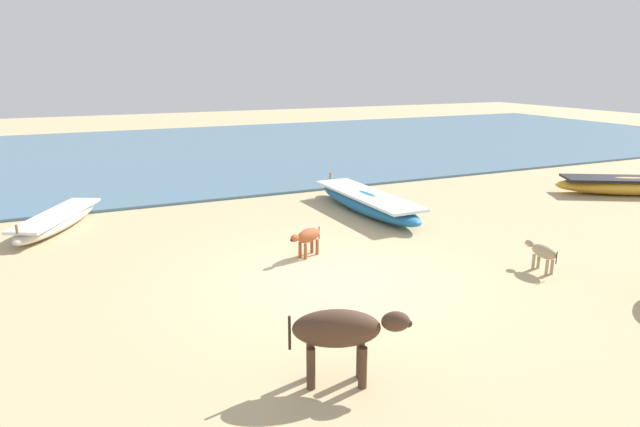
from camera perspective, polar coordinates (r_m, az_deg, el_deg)
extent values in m
plane|color=tan|center=(10.35, 2.06, -6.99)|extent=(80.00, 80.00, 0.00)
cube|color=slate|center=(26.30, -14.75, 6.28)|extent=(60.00, 20.00, 0.08)
ellipsoid|color=gold|center=(19.65, 29.76, 2.54)|extent=(4.47, 3.14, 0.54)
cube|color=black|center=(19.61, 29.84, 3.19)|extent=(3.99, 2.86, 0.07)
cube|color=olive|center=(19.77, 30.70, 2.92)|extent=(0.56, 0.88, 0.04)
ellipsoid|color=#1E669E|center=(15.04, 4.96, 1.14)|extent=(1.23, 4.89, 0.53)
cube|color=white|center=(14.99, 4.98, 1.98)|extent=(1.19, 4.31, 0.07)
cube|color=olive|center=(15.31, 4.28, 1.97)|extent=(0.92, 0.15, 0.04)
cylinder|color=olive|center=(16.87, 1.09, 4.01)|extent=(0.06, 0.06, 0.20)
ellipsoid|color=beige|center=(14.95, -25.93, -0.73)|extent=(2.36, 3.63, 0.40)
cube|color=white|center=(14.90, -26.00, -0.10)|extent=(2.15, 3.23, 0.07)
cube|color=olive|center=(14.69, -26.46, -0.61)|extent=(0.67, 0.42, 0.04)
cylinder|color=olive|center=(13.48, -29.33, -1.46)|extent=(0.06, 0.06, 0.20)
ellipsoid|color=#4C3323|center=(6.89, 1.75, -12.01)|extent=(1.20, 0.83, 0.49)
ellipsoid|color=#4C3323|center=(6.94, 7.98, -11.21)|extent=(0.42, 0.34, 0.26)
sphere|color=#2D2119|center=(6.98, 9.30, -11.37)|extent=(0.13, 0.13, 0.10)
cylinder|color=#4C3323|center=(7.26, 4.30, -14.90)|extent=(0.11, 0.11, 0.56)
cylinder|color=#4C3323|center=(7.05, 4.52, -15.89)|extent=(0.11, 0.11, 0.56)
cylinder|color=#4C3323|center=(7.22, -1.00, -15.03)|extent=(0.11, 0.11, 0.56)
cylinder|color=#4C3323|center=(7.01, -0.96, -16.04)|extent=(0.11, 0.11, 0.56)
cylinder|color=#2D2119|center=(6.90, -3.23, -12.45)|extent=(0.04, 0.04, 0.46)
ellipsoid|color=tan|center=(11.48, 22.55, -3.72)|extent=(0.26, 0.61, 0.26)
ellipsoid|color=tan|center=(11.74, 21.21, -2.95)|extent=(0.13, 0.20, 0.14)
sphere|color=#2D2119|center=(11.80, 20.91, -2.91)|extent=(0.06, 0.06, 0.06)
cylinder|color=tan|center=(11.63, 21.58, -4.75)|extent=(0.06, 0.06, 0.30)
cylinder|color=tan|center=(11.72, 22.05, -4.65)|extent=(0.06, 0.06, 0.30)
cylinder|color=tan|center=(11.40, 22.79, -5.28)|extent=(0.06, 0.06, 0.30)
cylinder|color=tan|center=(11.49, 23.26, -5.17)|extent=(0.06, 0.06, 0.30)
cylinder|color=#2D2119|center=(11.28, 23.66, -4.32)|extent=(0.02, 0.02, 0.25)
ellipsoid|color=#9E4C28|center=(11.45, -1.21, -2.31)|extent=(0.73, 0.55, 0.30)
ellipsoid|color=#9E4C28|center=(11.10, -2.69, -2.62)|extent=(0.26, 0.22, 0.16)
sphere|color=#2D2119|center=(11.04, -3.02, -2.83)|extent=(0.08, 0.08, 0.06)
cylinder|color=#9E4C28|center=(11.35, -1.55, -4.04)|extent=(0.07, 0.07, 0.34)
cylinder|color=#9E4C28|center=(11.44, -2.12, -3.88)|extent=(0.07, 0.07, 0.34)
cylinder|color=#9E4C28|center=(11.64, -0.30, -3.54)|extent=(0.07, 0.07, 0.34)
cylinder|color=#9E4C28|center=(11.73, -0.87, -3.39)|extent=(0.07, 0.07, 0.34)
cylinder|color=#2D2119|center=(11.72, -0.10, -2.04)|extent=(0.02, 0.02, 0.28)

